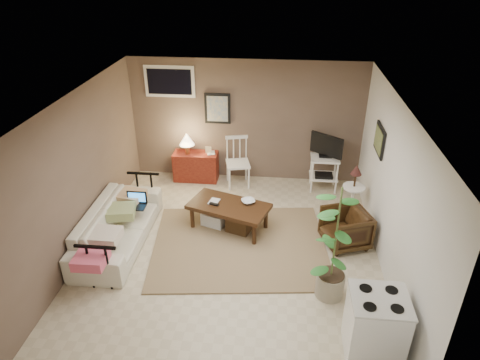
# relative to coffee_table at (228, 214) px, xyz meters

# --- Properties ---
(floor) EXTENTS (5.00, 5.00, 0.00)m
(floor) POSITION_rel_coffee_table_xyz_m (0.12, -0.60, -0.27)
(floor) COLOR #C1B293
(floor) RESTS_ON ground
(art_back) EXTENTS (0.50, 0.03, 0.60)m
(art_back) POSITION_rel_coffee_table_xyz_m (-0.43, 1.88, 1.18)
(art_back) COLOR black
(art_right) EXTENTS (0.03, 0.60, 0.45)m
(art_right) POSITION_rel_coffee_table_xyz_m (2.34, 0.45, 1.25)
(art_right) COLOR black
(window) EXTENTS (0.96, 0.03, 0.60)m
(window) POSITION_rel_coffee_table_xyz_m (-1.33, 1.88, 1.68)
(window) COLOR white
(rug) EXTENTS (2.93, 2.46, 0.03)m
(rug) POSITION_rel_coffee_table_xyz_m (0.23, -0.47, -0.26)
(rug) COLOR #846C4D
(rug) RESTS_ON floor
(coffee_table) EXTENTS (1.44, 1.05, 0.49)m
(coffee_table) POSITION_rel_coffee_table_xyz_m (0.00, 0.00, 0.00)
(coffee_table) COLOR #331D0D
(coffee_table) RESTS_ON floor
(sofa) EXTENTS (0.63, 2.15, 0.84)m
(sofa) POSITION_rel_coffee_table_xyz_m (-1.68, -0.56, 0.15)
(sofa) COLOR beige
(sofa) RESTS_ON floor
(sofa_pillows) EXTENTS (0.41, 2.04, 0.14)m
(sofa_pillows) POSITION_rel_coffee_table_xyz_m (-1.63, -0.81, 0.24)
(sofa_pillows) COLOR beige
(sofa_pillows) RESTS_ON sofa
(sofa_end_rails) EXTENTS (0.58, 2.15, 0.72)m
(sofa_end_rails) POSITION_rel_coffee_table_xyz_m (-1.56, -0.56, 0.09)
(sofa_end_rails) COLOR black
(sofa_end_rails) RESTS_ON floor
(laptop) EXTENTS (0.33, 0.24, 0.22)m
(laptop) POSITION_rel_coffee_table_xyz_m (-1.48, -0.19, 0.27)
(laptop) COLOR black
(laptop) RESTS_ON sofa
(red_console) EXTENTS (0.88, 0.39, 1.01)m
(red_console) POSITION_rel_coffee_table_xyz_m (-0.88, 1.66, 0.08)
(red_console) COLOR maroon
(red_console) RESTS_ON floor
(spindle_chair) EXTENTS (0.53, 0.53, 0.97)m
(spindle_chair) POSITION_rel_coffee_table_xyz_m (-0.01, 1.55, 0.18)
(spindle_chair) COLOR white
(spindle_chair) RESTS_ON floor
(tv_stand) EXTENTS (0.57, 0.44, 1.13)m
(tv_stand) POSITION_rel_coffee_table_xyz_m (1.66, 1.53, 0.32)
(tv_stand) COLOR white
(tv_stand) RESTS_ON floor
(side_table) EXTENTS (0.38, 0.38, 1.01)m
(side_table) POSITION_rel_coffee_table_xyz_m (2.08, 0.57, 0.35)
(side_table) COLOR white
(side_table) RESTS_ON floor
(armchair) EXTENTS (0.78, 0.81, 0.66)m
(armchair) POSITION_rel_coffee_table_xyz_m (1.88, -0.25, 0.06)
(armchair) COLOR #32210E
(armchair) RESTS_ON floor
(potted_plant) EXTENTS (0.42, 0.42, 1.70)m
(potted_plant) POSITION_rel_coffee_table_xyz_m (1.55, -1.42, 0.63)
(potted_plant) COLOR #A1947F
(potted_plant) RESTS_ON floor
(stove) EXTENTS (0.63, 0.59, 0.83)m
(stove) POSITION_rel_coffee_table_xyz_m (1.96, -2.32, 0.14)
(stove) COLOR white
(stove) RESTS_ON floor
(bowl) EXTENTS (0.22, 0.14, 0.22)m
(bowl) POSITION_rel_coffee_table_xyz_m (0.32, 0.09, 0.30)
(bowl) COLOR #331D0D
(bowl) RESTS_ON coffee_table
(book_table) EXTENTS (0.15, 0.05, 0.21)m
(book_table) POSITION_rel_coffee_table_xyz_m (-0.32, 0.07, 0.30)
(book_table) COLOR #331D0D
(book_table) RESTS_ON coffee_table
(book_console) EXTENTS (0.15, 0.05, 0.20)m
(book_console) POSITION_rel_coffee_table_xyz_m (-0.63, 1.67, 0.41)
(book_console) COLOR #331D0D
(book_console) RESTS_ON red_console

